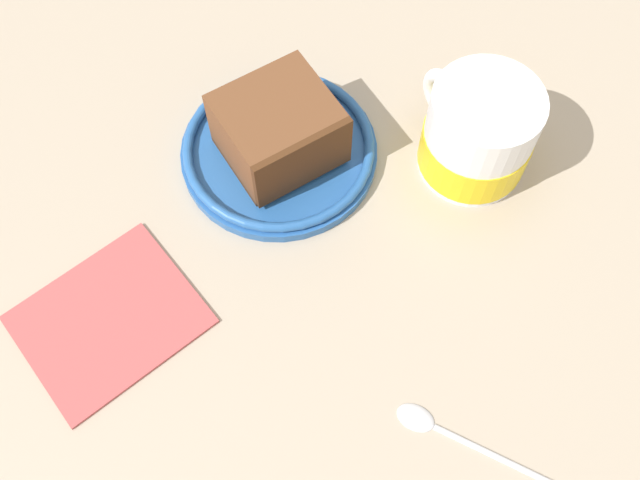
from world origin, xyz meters
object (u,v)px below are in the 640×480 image
Objects in this scene: tea_mug at (477,136)px; teaspoon at (443,430)px; cake_slice at (279,131)px; small_plate at (279,150)px; folded_napkin at (109,319)px.

tea_mug is 0.92× the size of teaspoon.
tea_mug reaches higher than cake_slice.
tea_mug reaches higher than small_plate.
tea_mug is (12.96, 10.72, -0.16)cm from cake_slice.
teaspoon is 27.62cm from folded_napkin.
cake_slice is (0.26, -0.08, 3.29)cm from small_plate.
folded_napkin is at bearing -157.64° from teaspoon.
small_plate is 3.30cm from cake_slice.
teaspoon is 0.95× the size of folded_napkin.
small_plate is at bearing -141.18° from tea_mug.
cake_slice reaches higher than small_plate.
small_plate is 1.29× the size of folded_napkin.
folded_napkin is at bearing -90.01° from cake_slice.
small_plate reaches higher than teaspoon.
cake_slice is 0.95× the size of tea_mug.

